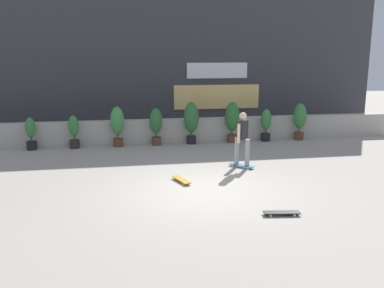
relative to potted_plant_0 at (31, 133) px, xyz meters
The scene contains 14 objects.
ground_plane 7.60m from the potted_plant_0, 47.13° to the right, with size 48.00×48.00×0.00m, color #A8A093.
planter_wall 5.17m from the potted_plant_0, ahead, with size 18.00×0.40×0.90m, color #B2ADA3.
building_backdrop 7.30m from the potted_plant_0, 40.78° to the left, with size 20.00×2.08×6.50m.
potted_plant_0 is the anchor object (origin of this frame).
potted_plant_1 1.49m from the potted_plant_0, ahead, with size 0.37×0.37×1.20m.
potted_plant_2 3.07m from the potted_plant_0, ahead, with size 0.51×0.51×1.49m.
potted_plant_3 4.49m from the potted_plant_0, ahead, with size 0.46×0.46×1.40m.
potted_plant_4 5.83m from the potted_plant_0, ahead, with size 0.56×0.56×1.60m.
potted_plant_5 7.43m from the potted_plant_0, ahead, with size 0.55×0.55×1.57m.
potted_plant_6 8.79m from the potted_plant_0, ahead, with size 0.40×0.40×1.26m.
potted_plant_7 10.20m from the potted_plant_0, ahead, with size 0.49×0.49×1.46m.
skater_mid_plaza 7.66m from the potted_plant_0, 27.76° to the right, with size 0.71×0.70×1.70m.
skateboard_near_camera 6.70m from the potted_plant_0, 44.67° to the right, with size 0.46×0.82×0.08m.
skateboard_aside 9.90m from the potted_plant_0, 48.53° to the right, with size 0.82×0.30×0.08m.
Camera 1 is at (-1.98, -9.97, 3.49)m, focal length 39.41 mm.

